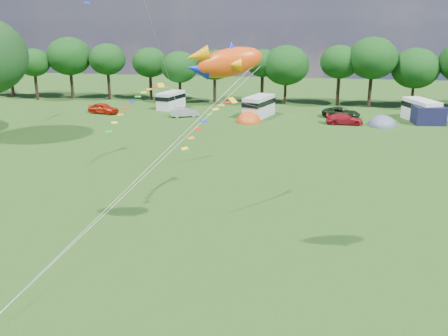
% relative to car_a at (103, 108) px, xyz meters
% --- Properties ---
extents(ground_plane, '(180.00, 180.00, 0.00)m').
position_rel_car_a_xyz_m(ground_plane, '(23.05, -43.71, -0.75)').
color(ground_plane, black).
rests_on(ground_plane, ground).
extents(tree_line, '(102.98, 10.98, 10.27)m').
position_rel_car_a_xyz_m(tree_line, '(28.35, 11.28, 5.60)').
color(tree_line, black).
rests_on(tree_line, ground).
extents(car_a, '(4.76, 2.70, 1.49)m').
position_rel_car_a_xyz_m(car_a, '(0.00, 0.00, 0.00)').
color(car_a, '#B5200B').
rests_on(car_a, ground).
extents(car_b, '(3.83, 2.63, 1.27)m').
position_rel_car_a_xyz_m(car_b, '(11.82, -0.46, -0.11)').
color(car_b, '#94989B').
rests_on(car_b, ground).
extents(car_c, '(4.49, 1.96, 1.34)m').
position_rel_car_a_xyz_m(car_c, '(32.90, -1.86, -0.08)').
color(car_c, maroon).
rests_on(car_c, ground).
extents(car_d, '(5.54, 3.56, 1.39)m').
position_rel_car_a_xyz_m(car_d, '(32.74, 2.32, -0.05)').
color(car_d, black).
rests_on(car_d, ground).
extents(campervan_b, '(3.46, 5.41, 2.46)m').
position_rel_car_a_xyz_m(campervan_b, '(8.33, 5.39, 0.57)').
color(campervan_b, silver).
rests_on(campervan_b, ground).
extents(campervan_c, '(4.17, 6.24, 2.82)m').
position_rel_car_a_xyz_m(campervan_c, '(21.73, 1.26, 0.77)').
color(campervan_c, silver).
rests_on(campervan_c, ground).
extents(campervan_d, '(4.27, 6.20, 2.80)m').
position_rel_car_a_xyz_m(campervan_d, '(42.78, 1.81, 0.76)').
color(campervan_d, white).
rests_on(campervan_d, ground).
extents(tent_orange, '(3.34, 3.65, 2.61)m').
position_rel_car_a_xyz_m(tent_orange, '(20.79, -2.47, -0.73)').
color(tent_orange, '#BE4212').
rests_on(tent_orange, ground).
extents(tent_greyblue, '(3.59, 3.93, 2.67)m').
position_rel_car_a_xyz_m(tent_greyblue, '(37.53, -1.93, -0.73)').
color(tent_greyblue, '#4C5A6A').
rests_on(tent_greyblue, ground).
extents(awning_navy, '(3.92, 3.31, 2.27)m').
position_rel_car_a_xyz_m(awning_navy, '(43.37, 0.13, 0.39)').
color(awning_navy, '#141334').
rests_on(awning_navy, ground).
extents(fish_kite, '(4.23, 2.12, 2.21)m').
position_rel_car_a_xyz_m(fish_kite, '(23.73, -39.92, 10.23)').
color(fish_kite, '#DC430B').
rests_on(fish_kite, ground).
extents(streamer_kite_b, '(4.30, 4.63, 3.80)m').
position_rel_car_a_xyz_m(streamer_kite_b, '(13.34, -23.13, 5.31)').
color(streamer_kite_b, '#FF9E0A').
rests_on(streamer_kite_b, ground).
extents(streamer_kite_c, '(3.11, 4.98, 2.80)m').
position_rel_car_a_xyz_m(streamer_kite_c, '(21.78, -32.22, 5.96)').
color(streamer_kite_c, yellow).
rests_on(streamer_kite_c, ground).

